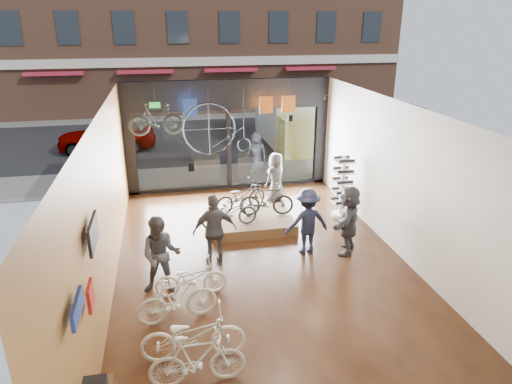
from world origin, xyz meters
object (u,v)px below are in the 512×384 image
object	(u,v)px
sunglasses_rack	(342,187)
floor_bike_3	(177,299)
hung_bike	(156,119)
customer_2	(215,230)
display_platform	(250,222)
penny_farthing	(220,130)
floor_bike_2	(193,335)
box_truck	(292,119)
floor_bike_4	(191,278)
street_car	(107,135)
customer_5	(348,220)
customer_1	(161,255)
customer_3	(307,222)
customer_4	(276,177)
display_bike_left	(229,213)
display_bike_right	(241,196)
floor_bike_1	(197,360)
display_bike_mid	(266,200)

from	to	relation	value
sunglasses_rack	floor_bike_3	bearing A→B (deg)	-128.35
hung_bike	customer_2	bearing A→B (deg)	-161.69
display_platform	penny_farthing	size ratio (longest dim) A/B	1.19
display_platform	floor_bike_2	bearing A→B (deg)	-111.10
box_truck	floor_bike_4	world-z (taller)	box_truck
street_car	customer_5	size ratio (longest dim) A/B	2.38
box_truck	display_platform	world-z (taller)	box_truck
customer_1	customer_3	distance (m)	3.79
customer_4	penny_farthing	bearing A→B (deg)	-27.58
display_bike_left	display_bike_right	bearing A→B (deg)	-33.85
floor_bike_3	floor_bike_4	distance (m)	0.93
floor_bike_1	floor_bike_2	distance (m)	0.62
floor_bike_3	customer_1	size ratio (longest dim) A/B	0.90
customer_3	sunglasses_rack	distance (m)	2.66
floor_bike_1	display_bike_left	bearing A→B (deg)	-14.07
customer_4	hung_bike	xyz separation A→B (m)	(-3.68, -0.26, 2.12)
floor_bike_3	customer_1	xyz separation A→B (m)	(-0.27, 1.12, 0.41)
customer_1	sunglasses_rack	distance (m)	6.20
floor_bike_1	sunglasses_rack	distance (m)	7.74
street_car	display_bike_right	bearing A→B (deg)	27.70
floor_bike_1	floor_bike_4	bearing A→B (deg)	-1.87
display_bike_right	display_bike_mid	bearing A→B (deg)	-150.26
display_platform	display_bike_right	size ratio (longest dim) A/B	1.40
box_truck	customer_4	bearing A→B (deg)	-110.16
floor_bike_3	customer_5	size ratio (longest dim) A/B	0.89
customer_1	customer_3	world-z (taller)	customer_1
street_car	floor_bike_1	world-z (taller)	street_car
display_bike_mid	display_bike_right	world-z (taller)	display_bike_mid
sunglasses_rack	penny_farthing	world-z (taller)	penny_farthing
floor_bike_2	display_bike_left	world-z (taller)	display_bike_left
display_bike_left	customer_4	world-z (taller)	customer_4
floor_bike_3	sunglasses_rack	bearing A→B (deg)	-59.26
customer_5	customer_3	bearing A→B (deg)	-67.65
customer_2	sunglasses_rack	bearing A→B (deg)	-156.51
customer_2	sunglasses_rack	world-z (taller)	sunglasses_rack
customer_1	customer_2	world-z (taller)	customer_2
floor_bike_1	display_bike_right	distance (m)	6.63
floor_bike_3	customer_1	distance (m)	1.23
display_bike_right	penny_farthing	bearing A→B (deg)	-3.72
display_platform	customer_2	xyz separation A→B (m)	(-1.23, -1.94, 0.76)
floor_bike_2	customer_5	xyz separation A→B (m)	(4.17, 3.22, 0.42)
floor_bike_1	customer_4	world-z (taller)	customer_4
display_platform	hung_bike	world-z (taller)	hung_bike
floor_bike_4	customer_4	distance (m)	5.96
floor_bike_2	customer_2	bearing A→B (deg)	-11.13
box_truck	floor_bike_1	distance (m)	15.33
street_car	sunglasses_rack	world-z (taller)	sunglasses_rack
display_platform	customer_1	bearing A→B (deg)	-130.68
penny_farthing	display_bike_left	bearing A→B (deg)	-92.07
customer_5	penny_farthing	size ratio (longest dim) A/B	0.90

